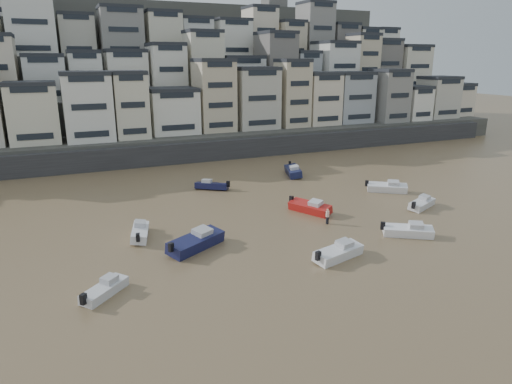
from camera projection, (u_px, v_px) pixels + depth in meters
name	position (u px, v px, depth m)	size (l,w,h in m)	color
harbor_wall	(177.00, 153.00, 79.62)	(140.00, 3.00, 3.50)	#38383A
hillside	(154.00, 78.00, 113.33)	(141.04, 66.00, 50.00)	#4C4C47
boat_a	(338.00, 251.00, 41.31)	(5.65, 1.85, 1.54)	silver
boat_b	(408.00, 229.00, 46.61)	(5.40, 1.77, 1.47)	white
boat_c	(196.00, 240.00, 43.41)	(6.75, 2.21, 1.84)	#151943
boat_d	(422.00, 202.00, 55.50)	(5.11, 1.67, 1.39)	silver
boat_e	(310.00, 206.00, 53.82)	(5.75, 1.88, 1.57)	#A81814
boat_f	(140.00, 231.00, 46.33)	(5.30, 1.73, 1.44)	white
boat_g	(387.00, 186.00, 62.22)	(5.77, 1.89, 1.57)	silver
boat_h	(212.00, 185.00, 63.51)	(5.03, 1.64, 1.37)	#12143A
boat_i	(293.00, 170.00, 71.21)	(6.38, 2.09, 1.74)	#14193E
boat_j	(104.00, 288.00, 34.92)	(4.64, 1.52, 1.26)	silver
person_pink	(327.00, 216.00, 50.08)	(0.44, 0.44, 1.74)	beige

